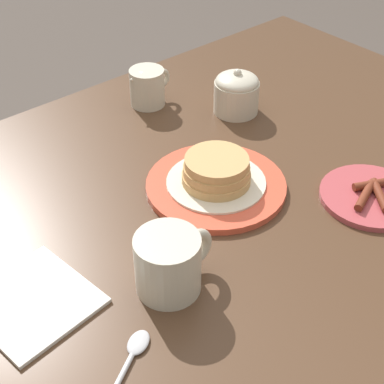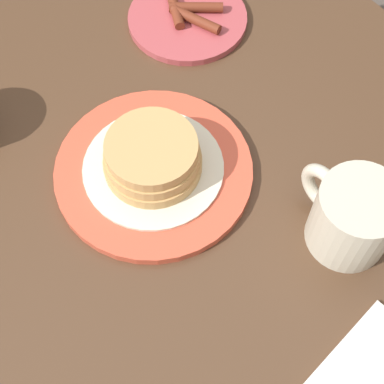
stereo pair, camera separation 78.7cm
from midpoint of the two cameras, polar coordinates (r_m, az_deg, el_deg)
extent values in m
plane|color=#51473F|center=(1.46, -18.97, -17.84)|extent=(8.00, 8.00, 0.00)
cube|color=#4C3321|center=(0.81, -33.94, -5.76)|extent=(1.18, 0.86, 0.03)
cube|color=#4C3321|center=(1.43, -20.16, 11.79)|extent=(0.07, 0.07, 0.72)
cylinder|color=#DB5138|center=(0.76, -33.02, -7.91)|extent=(0.24, 0.24, 0.01)
cylinder|color=beige|center=(0.76, -33.31, -7.68)|extent=(0.17, 0.17, 0.00)
cylinder|color=tan|center=(0.75, -33.67, -7.38)|extent=(0.12, 0.12, 0.02)
cylinder|color=tan|center=(0.74, -34.25, -6.91)|extent=(0.11, 0.11, 0.02)
cylinder|color=tan|center=(0.72, -34.85, -6.42)|extent=(0.11, 0.11, 0.02)
cylinder|color=#B2474C|center=(0.85, -26.12, 7.70)|extent=(0.17, 0.17, 0.01)
cylinder|color=maroon|center=(0.83, -25.95, 7.43)|extent=(0.08, 0.04, 0.01)
cylinder|color=maroon|center=(0.86, -27.38, 8.61)|extent=(0.07, 0.05, 0.01)
cylinder|color=maroon|center=(0.84, -25.56, 8.73)|extent=(0.06, 0.07, 0.01)
cylinder|color=beige|center=(0.61, -19.07, -14.97)|extent=(0.09, 0.09, 0.09)
torus|color=beige|center=(0.63, -20.98, -11.62)|extent=(0.06, 0.01, 0.06)
cylinder|color=brown|center=(0.58, -20.15, -13.98)|extent=(0.08, 0.08, 0.00)
camera|label=1|loc=(0.39, 79.57, 19.27)|focal=55.00mm
camera|label=2|loc=(0.39, -100.43, -19.27)|focal=55.00mm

